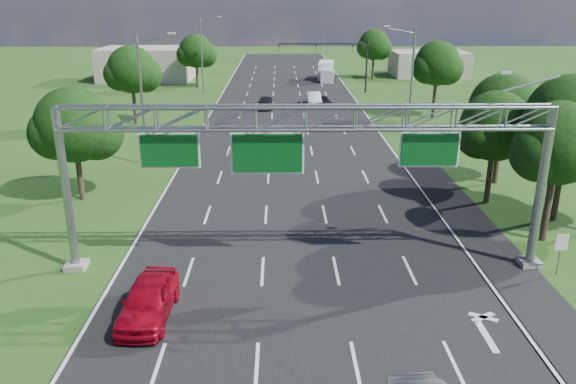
{
  "coord_description": "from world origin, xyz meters",
  "views": [
    {
      "loc": [
        -0.91,
        -13.06,
        12.72
      ],
      "look_at": [
        -0.52,
        13.74,
        3.32
      ],
      "focal_mm": 35.0,
      "sensor_mm": 36.0,
      "label": 1
    }
  ],
  "objects_px": {
    "box_truck": "(326,72)",
    "regulatory_sign": "(561,246)",
    "sign_gantry": "(307,131)",
    "red_coupe": "(148,300)",
    "traffic_signal": "(341,54)"
  },
  "relations": [
    {
      "from": "sign_gantry",
      "to": "regulatory_sign",
      "type": "relative_size",
      "value": 11.19
    },
    {
      "from": "sign_gantry",
      "to": "traffic_signal",
      "type": "height_order",
      "value": "sign_gantry"
    },
    {
      "from": "sign_gantry",
      "to": "red_coupe",
      "type": "distance_m",
      "value": 10.14
    },
    {
      "from": "box_truck",
      "to": "regulatory_sign",
      "type": "bearing_deg",
      "value": -77.35
    },
    {
      "from": "traffic_signal",
      "to": "red_coupe",
      "type": "xyz_separation_m",
      "value": [
        -13.89,
        -57.53,
        -4.35
      ]
    },
    {
      "from": "traffic_signal",
      "to": "red_coupe",
      "type": "height_order",
      "value": "traffic_signal"
    },
    {
      "from": "sign_gantry",
      "to": "regulatory_sign",
      "type": "distance_m",
      "value": 13.25
    },
    {
      "from": "red_coupe",
      "to": "traffic_signal",
      "type": "bearing_deg",
      "value": 78.19
    },
    {
      "from": "regulatory_sign",
      "to": "box_truck",
      "type": "height_order",
      "value": "box_truck"
    },
    {
      "from": "sign_gantry",
      "to": "red_coupe",
      "type": "height_order",
      "value": "sign_gantry"
    },
    {
      "from": "sign_gantry",
      "to": "regulatory_sign",
      "type": "height_order",
      "value": "sign_gantry"
    },
    {
      "from": "regulatory_sign",
      "to": "traffic_signal",
      "type": "height_order",
      "value": "traffic_signal"
    },
    {
      "from": "red_coupe",
      "to": "regulatory_sign",
      "type": "bearing_deg",
      "value": 12.32
    },
    {
      "from": "red_coupe",
      "to": "sign_gantry",
      "type": "bearing_deg",
      "value": 35.63
    },
    {
      "from": "regulatory_sign",
      "to": "box_truck",
      "type": "relative_size",
      "value": 0.27
    }
  ]
}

